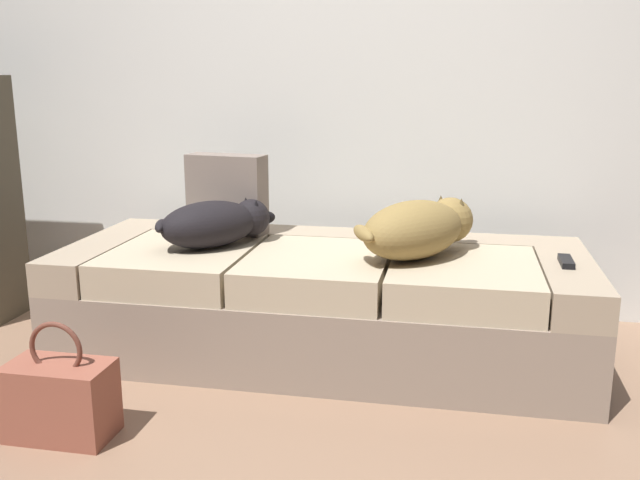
% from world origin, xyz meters
% --- Properties ---
extents(back_wall, '(6.40, 0.10, 2.80)m').
position_xyz_m(back_wall, '(0.00, 1.62, 1.40)').
color(back_wall, silver).
rests_on(back_wall, ground).
extents(couch, '(2.05, 0.84, 0.43)m').
position_xyz_m(couch, '(0.00, 0.96, 0.21)').
color(couch, gray).
rests_on(couch, ground).
extents(dog_dark, '(0.45, 0.47, 0.19)m').
position_xyz_m(dog_dark, '(-0.43, 0.94, 0.52)').
color(dog_dark, black).
rests_on(dog_dark, couch).
extents(dog_tan, '(0.50, 0.58, 0.22)m').
position_xyz_m(dog_tan, '(0.38, 0.93, 0.54)').
color(dog_tan, olive).
rests_on(dog_tan, couch).
extents(tv_remote, '(0.05, 0.15, 0.02)m').
position_xyz_m(tv_remote, '(0.91, 0.92, 0.44)').
color(tv_remote, black).
rests_on(tv_remote, couch).
extents(throw_pillow, '(0.35, 0.16, 0.34)m').
position_xyz_m(throw_pillow, '(-0.46, 1.18, 0.60)').
color(throw_pillow, '#76675F').
rests_on(throw_pillow, couch).
extents(handbag, '(0.32, 0.18, 0.38)m').
position_xyz_m(handbag, '(-0.67, 0.13, 0.13)').
color(handbag, '#934F3D').
rests_on(handbag, ground).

